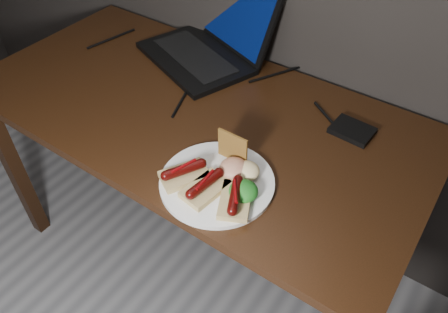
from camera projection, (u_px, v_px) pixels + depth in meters
desk at (194, 130)px, 1.36m from camera, size 1.40×0.70×0.75m
laptop at (209, 41)px, 1.48m from camera, size 0.48×0.45×0.25m
hard_drive at (352, 130)px, 1.21m from camera, size 0.12×0.09×0.02m
desk_cables at (214, 76)px, 1.41m from camera, size 0.92×0.47×0.01m
plate at (217, 182)px, 1.07m from camera, size 0.36×0.36×0.01m
bread_sausage_left at (184, 173)px, 1.06m from camera, size 0.12×0.13×0.04m
bread_sausage_center at (205, 187)px, 1.03m from camera, size 0.09×0.12×0.04m
bread_sausage_right at (235, 198)px, 1.01m from camera, size 0.11×0.13×0.04m
crispbread at (233, 147)px, 1.09m from camera, size 0.09×0.01×0.08m
salad_greens at (244, 191)px, 1.02m from camera, size 0.07×0.07×0.04m
salsa_mound at (234, 168)px, 1.07m from camera, size 0.07×0.07×0.04m
coleslaw_mound at (247, 171)px, 1.07m from camera, size 0.06×0.06×0.04m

